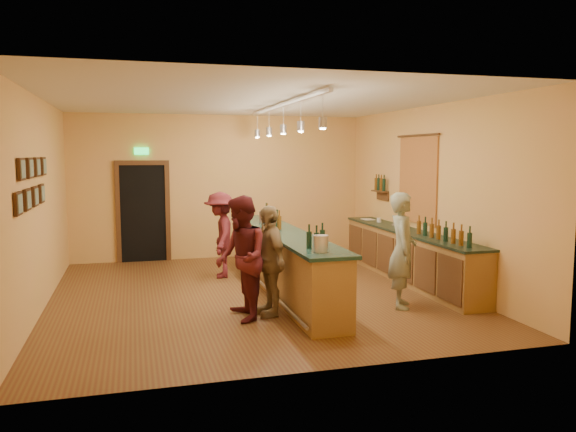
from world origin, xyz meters
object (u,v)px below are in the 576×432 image
object	(u,v)px
customer_c	(221,235)
bar_stool	(319,242)
customer_a	(241,258)
customer_b	(269,260)
tasting_bar	(283,257)
back_counter	(409,255)
bartender	(402,250)

from	to	relation	value
customer_c	bar_stool	distance (m)	1.95
customer_a	customer_b	xyz separation A→B (m)	(0.44, 0.16, -0.08)
tasting_bar	customer_b	distance (m)	1.38
back_counter	tasting_bar	size ratio (longest dim) A/B	0.89
back_counter	customer_a	size ratio (longest dim) A/B	2.58
back_counter	tasting_bar	distance (m)	2.45
back_counter	customer_a	world-z (taller)	customer_a
back_counter	bar_stool	bearing A→B (deg)	139.38
bar_stool	bartender	bearing A→B (deg)	-81.46
tasting_bar	bartender	xyz separation A→B (m)	(1.50, -1.40, 0.28)
customer_b	customer_c	size ratio (longest dim) A/B	0.99
customer_c	tasting_bar	bearing A→B (deg)	38.84
customer_a	customer_b	distance (m)	0.48
bar_stool	back_counter	bearing A→B (deg)	-40.62
tasting_bar	customer_c	bearing A→B (deg)	120.52
customer_b	customer_c	world-z (taller)	customer_c
back_counter	tasting_bar	bearing A→B (deg)	-175.76
bartender	customer_a	world-z (taller)	same
bartender	customer_c	xyz separation A→B (m)	(-2.35, 2.84, -0.07)
bartender	customer_a	size ratio (longest dim) A/B	1.00
back_counter	bartender	distance (m)	1.89
customer_c	bar_stool	world-z (taller)	customer_c
tasting_bar	bar_stool	distance (m)	1.73
customer_b	customer_c	bearing A→B (deg)	178.07
tasting_bar	customer_a	xyz separation A→B (m)	(-0.99, -1.41, 0.28)
customer_c	bartender	bearing A→B (deg)	47.85
customer_a	customer_c	size ratio (longest dim) A/B	1.08
customer_c	customer_a	bearing A→B (deg)	5.46
tasting_bar	customer_a	world-z (taller)	customer_a
tasting_bar	bartender	world-z (taller)	bartender
customer_a	bar_stool	size ratio (longest dim) A/B	2.34
tasting_bar	bartender	distance (m)	2.07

